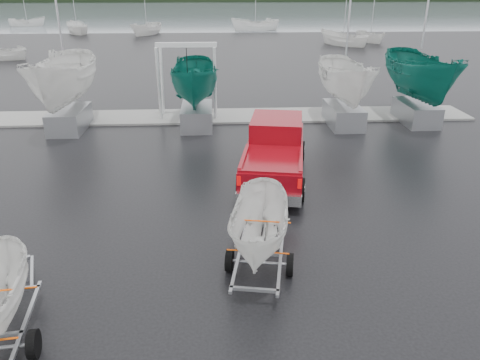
# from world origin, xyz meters

# --- Properties ---
(ground_plane) EXTENTS (120.00, 120.00, 0.00)m
(ground_plane) POSITION_xyz_m (0.00, 0.00, 0.00)
(ground_plane) COLOR black
(ground_plane) RESTS_ON ground
(lake) EXTENTS (300.00, 300.00, 0.00)m
(lake) POSITION_xyz_m (0.00, 100.00, -0.01)
(lake) COLOR slate
(lake) RESTS_ON ground
(dock) EXTENTS (30.00, 3.00, 0.12)m
(dock) POSITION_xyz_m (0.00, 13.00, 0.05)
(dock) COLOR gray
(dock) RESTS_ON ground
(pickup_truck) EXTENTS (3.27, 6.67, 2.12)m
(pickup_truck) POSITION_xyz_m (2.87, 4.32, 1.11)
(pickup_truck) COLOR maroon
(pickup_truck) RESTS_ON ground
(trailer_hitched) EXTENTS (1.87, 3.75, 4.48)m
(trailer_hitched) POSITION_xyz_m (1.67, -2.29, 2.44)
(trailer_hitched) COLOR #93969B
(trailer_hitched) RESTS_ON ground
(boat_hoist) EXTENTS (3.30, 2.18, 4.12)m
(boat_hoist) POSITION_xyz_m (-0.91, 13.00, 2.67)
(boat_hoist) COLOR silver
(boat_hoist) RESTS_ON ground
(keelboat_0) EXTENTS (2.78, 3.20, 10.96)m
(keelboat_0) POSITION_xyz_m (-6.97, 11.00, 4.42)
(keelboat_0) COLOR #93969B
(keelboat_0) RESTS_ON ground
(keelboat_1) EXTENTS (2.38, 3.20, 7.44)m
(keelboat_1) POSITION_xyz_m (-0.40, 11.20, 3.78)
(keelboat_1) COLOR #93969B
(keelboat_1) RESTS_ON ground
(keelboat_2) EXTENTS (2.39, 3.20, 10.56)m
(keelboat_2) POSITION_xyz_m (7.39, 11.00, 3.80)
(keelboat_2) COLOR #93969B
(keelboat_2) RESTS_ON ground
(keelboat_3) EXTENTS (2.71, 3.20, 10.89)m
(keelboat_3) POSITION_xyz_m (11.48, 11.30, 4.31)
(keelboat_3) COLOR #93969B
(keelboat_3) RESTS_ON ground
(moored_boat_0) EXTENTS (2.44, 2.39, 10.80)m
(moored_boat_0) POSITION_xyz_m (-20.42, 35.25, 0.01)
(moored_boat_0) COLOR silver
(moored_boat_0) RESTS_ON ground
(moored_boat_1) EXTENTS (3.55, 3.59, 11.60)m
(moored_boat_1) POSITION_xyz_m (-8.94, 57.71, 0.00)
(moored_boat_1) COLOR silver
(moored_boat_1) RESTS_ON ground
(moored_boat_2) EXTENTS (3.73, 3.74, 11.51)m
(moored_boat_2) POSITION_xyz_m (16.09, 44.29, 0.00)
(moored_boat_2) COLOR silver
(moored_boat_2) RESTS_ON ground
(moored_boat_3) EXTENTS (2.61, 2.65, 10.88)m
(moored_boat_3) POSITION_xyz_m (20.38, 47.29, 0.01)
(moored_boat_3) COLOR silver
(moored_boat_3) RESTS_ON ground
(moored_boat_4) EXTENTS (3.48, 3.51, 11.47)m
(moored_boat_4) POSITION_xyz_m (-19.26, 59.51, 0.00)
(moored_boat_4) COLOR silver
(moored_boat_4) RESTS_ON ground
(moored_boat_5) EXTENTS (3.28, 3.22, 11.83)m
(moored_boat_5) POSITION_xyz_m (7.15, 63.15, 0.00)
(moored_boat_5) COLOR silver
(moored_boat_5) RESTS_ON ground
(moored_boat_6) EXTENTS (2.69, 2.64, 11.01)m
(moored_boat_6) POSITION_xyz_m (-31.14, 72.85, 0.01)
(moored_boat_6) COLOR silver
(moored_boat_6) RESTS_ON ground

